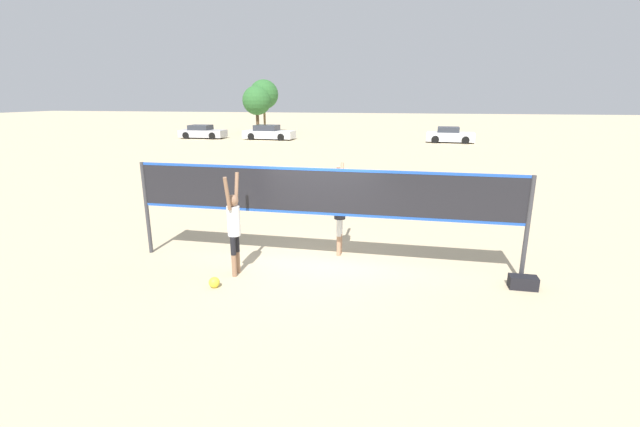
{
  "coord_description": "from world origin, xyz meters",
  "views": [
    {
      "loc": [
        1.91,
        -9.2,
        3.84
      ],
      "look_at": [
        0.0,
        0.0,
        1.27
      ],
      "focal_mm": 24.0,
      "sensor_mm": 36.0,
      "label": 1
    }
  ],
  "objects_px": {
    "parked_car_far": "(202,132)",
    "tree_left_cluster": "(264,94)",
    "volleyball_net": "(320,196)",
    "player_blocker": "(340,208)",
    "player_spiker": "(234,223)",
    "tree_right_cluster": "(257,101)",
    "gear_bag": "(523,282)",
    "parked_car_near": "(269,133)",
    "parked_car_mid": "(450,135)",
    "volleyball": "(214,282)"
  },
  "relations": [
    {
      "from": "player_spiker",
      "to": "parked_car_far",
      "type": "xyz_separation_m",
      "value": [
        -15.93,
        30.22,
        -0.63
      ]
    },
    {
      "from": "parked_car_mid",
      "to": "gear_bag",
      "type": "bearing_deg",
      "value": -88.14
    },
    {
      "from": "volleyball_net",
      "to": "volleyball",
      "type": "xyz_separation_m",
      "value": [
        -1.92,
        -1.62,
        -1.57
      ]
    },
    {
      "from": "player_blocker",
      "to": "tree_left_cluster",
      "type": "relative_size",
      "value": 0.4
    },
    {
      "from": "volleyball_net",
      "to": "parked_car_near",
      "type": "distance_m",
      "value": 31.52
    },
    {
      "from": "volleyball",
      "to": "tree_right_cluster",
      "type": "xyz_separation_m",
      "value": [
        -12.4,
        37.29,
        3.37
      ]
    },
    {
      "from": "parked_car_near",
      "to": "parked_car_mid",
      "type": "distance_m",
      "value": 16.37
    },
    {
      "from": "volleyball",
      "to": "parked_car_far",
      "type": "relative_size",
      "value": 0.05
    },
    {
      "from": "player_blocker",
      "to": "player_spiker",
      "type": "bearing_deg",
      "value": -49.67
    },
    {
      "from": "parked_car_mid",
      "to": "player_blocker",
      "type": "bearing_deg",
      "value": -96.09
    },
    {
      "from": "parked_car_near",
      "to": "parked_car_mid",
      "type": "xyz_separation_m",
      "value": [
        16.37,
        0.47,
        0.01
      ]
    },
    {
      "from": "volleyball",
      "to": "tree_left_cluster",
      "type": "height_order",
      "value": "tree_left_cluster"
    },
    {
      "from": "tree_left_cluster",
      "to": "player_spiker",
      "type": "bearing_deg",
      "value": -72.1
    },
    {
      "from": "player_blocker",
      "to": "gear_bag",
      "type": "xyz_separation_m",
      "value": [
        4.05,
        -1.22,
        -1.08
      ]
    },
    {
      "from": "gear_bag",
      "to": "tree_right_cluster",
      "type": "relative_size",
      "value": 0.11
    },
    {
      "from": "volleyball_net",
      "to": "parked_car_mid",
      "type": "distance_m",
      "value": 30.46
    },
    {
      "from": "parked_car_mid",
      "to": "tree_right_cluster",
      "type": "bearing_deg",
      "value": 167.5
    },
    {
      "from": "gear_bag",
      "to": "parked_car_far",
      "type": "bearing_deg",
      "value": 126.57
    },
    {
      "from": "volleyball_net",
      "to": "player_blocker",
      "type": "xyz_separation_m",
      "value": [
        0.32,
        0.85,
        -0.47
      ]
    },
    {
      "from": "parked_car_far",
      "to": "tree_right_cluster",
      "type": "relative_size",
      "value": 0.86
    },
    {
      "from": "parked_car_mid",
      "to": "parked_car_near",
      "type": "bearing_deg",
      "value": -174.68
    },
    {
      "from": "gear_bag",
      "to": "player_spiker",
      "type": "bearing_deg",
      "value": -175.09
    },
    {
      "from": "gear_bag",
      "to": "tree_left_cluster",
      "type": "distance_m",
      "value": 41.61
    },
    {
      "from": "parked_car_far",
      "to": "gear_bag",
      "type": "bearing_deg",
      "value": -53.98
    },
    {
      "from": "gear_bag",
      "to": "tree_left_cluster",
      "type": "height_order",
      "value": "tree_left_cluster"
    },
    {
      "from": "volleyball",
      "to": "parked_car_near",
      "type": "distance_m",
      "value": 32.43
    },
    {
      "from": "parked_car_near",
      "to": "parked_car_mid",
      "type": "relative_size",
      "value": 1.16
    },
    {
      "from": "player_spiker",
      "to": "tree_left_cluster",
      "type": "bearing_deg",
      "value": 17.9
    },
    {
      "from": "volleyball_net",
      "to": "parked_car_mid",
      "type": "xyz_separation_m",
      "value": [
        5.33,
        29.97,
        -1.07
      ]
    },
    {
      "from": "player_spiker",
      "to": "player_blocker",
      "type": "relative_size",
      "value": 0.99
    },
    {
      "from": "volleyball_net",
      "to": "parked_car_mid",
      "type": "height_order",
      "value": "volleyball_net"
    },
    {
      "from": "gear_bag",
      "to": "parked_car_near",
      "type": "height_order",
      "value": "parked_car_near"
    },
    {
      "from": "parked_car_near",
      "to": "tree_left_cluster",
      "type": "xyz_separation_m",
      "value": [
        -2.87,
        7.3,
        3.52
      ]
    },
    {
      "from": "player_blocker",
      "to": "parked_car_near",
      "type": "xyz_separation_m",
      "value": [
        -11.36,
        28.65,
        -0.61
      ]
    },
    {
      "from": "parked_car_mid",
      "to": "parked_car_far",
      "type": "bearing_deg",
      "value": -174.73
    },
    {
      "from": "volleyball_net",
      "to": "player_blocker",
      "type": "distance_m",
      "value": 1.02
    },
    {
      "from": "player_blocker",
      "to": "parked_car_near",
      "type": "bearing_deg",
      "value": -158.37
    },
    {
      "from": "volleyball_net",
      "to": "tree_left_cluster",
      "type": "height_order",
      "value": "tree_left_cluster"
    },
    {
      "from": "player_blocker",
      "to": "volleyball",
      "type": "height_order",
      "value": "player_blocker"
    },
    {
      "from": "parked_car_near",
      "to": "parked_car_far",
      "type": "height_order",
      "value": "parked_car_near"
    },
    {
      "from": "player_spiker",
      "to": "tree_right_cluster",
      "type": "xyz_separation_m",
      "value": [
        -12.59,
        36.56,
        2.28
      ]
    },
    {
      "from": "player_blocker",
      "to": "volleyball",
      "type": "distance_m",
      "value": 3.51
    },
    {
      "from": "volleyball_net",
      "to": "parked_car_mid",
      "type": "relative_size",
      "value": 2.17
    },
    {
      "from": "gear_bag",
      "to": "parked_car_near",
      "type": "distance_m",
      "value": 33.61
    },
    {
      "from": "parked_car_far",
      "to": "tree_left_cluster",
      "type": "xyz_separation_m",
      "value": [
        3.76,
        7.47,
        3.54
      ]
    },
    {
      "from": "parked_car_near",
      "to": "tree_right_cluster",
      "type": "relative_size",
      "value": 0.95
    },
    {
      "from": "volleyball_net",
      "to": "gear_bag",
      "type": "relative_size",
      "value": 16.01
    },
    {
      "from": "parked_car_near",
      "to": "gear_bag",
      "type": "bearing_deg",
      "value": -60.06
    },
    {
      "from": "gear_bag",
      "to": "tree_left_cluster",
      "type": "bearing_deg",
      "value": 116.18
    },
    {
      "from": "parked_car_near",
      "to": "tree_left_cluster",
      "type": "bearing_deg",
      "value": 114.08
    }
  ]
}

